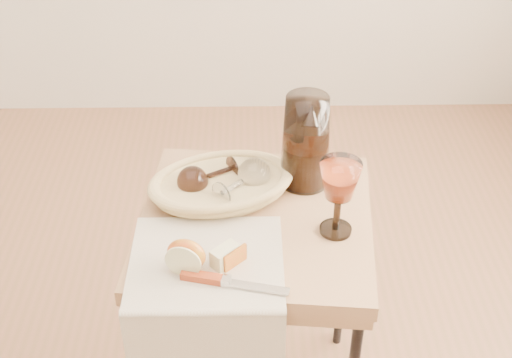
{
  "coord_description": "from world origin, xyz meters",
  "views": [
    {
      "loc": [
        0.44,
        -1.03,
        1.64
      ],
      "look_at": [
        0.47,
        0.15,
        0.78
      ],
      "focal_mm": 48.34,
      "sensor_mm": 36.0,
      "label": 1
    }
  ],
  "objects_px": {
    "side_table": "(256,318)",
    "goblet_lying_a": "(210,175)",
    "bread_basket": "(222,187)",
    "tea_towel": "(206,262)",
    "wine_goblet": "(338,198)",
    "pitcher": "(306,141)",
    "goblet_lying_b": "(241,182)",
    "table_knife": "(230,281)",
    "apple_half": "(186,255)"
  },
  "relations": [
    {
      "from": "side_table",
      "to": "goblet_lying_a",
      "type": "height_order",
      "value": "goblet_lying_a"
    },
    {
      "from": "bread_basket",
      "to": "tea_towel",
      "type": "bearing_deg",
      "value": -112.96
    },
    {
      "from": "tea_towel",
      "to": "wine_goblet",
      "type": "distance_m",
      "value": 0.31
    },
    {
      "from": "goblet_lying_a",
      "to": "pitcher",
      "type": "bearing_deg",
      "value": 160.57
    },
    {
      "from": "bread_basket",
      "to": "goblet_lying_a",
      "type": "xyz_separation_m",
      "value": [
        -0.03,
        0.01,
        0.02
      ]
    },
    {
      "from": "goblet_lying_a",
      "to": "wine_goblet",
      "type": "height_order",
      "value": "wine_goblet"
    },
    {
      "from": "pitcher",
      "to": "side_table",
      "type": "bearing_deg",
      "value": -126.89
    },
    {
      "from": "tea_towel",
      "to": "pitcher",
      "type": "height_order",
      "value": "pitcher"
    },
    {
      "from": "side_table",
      "to": "bread_basket",
      "type": "relative_size",
      "value": 2.18
    },
    {
      "from": "goblet_lying_b",
      "to": "table_knife",
      "type": "distance_m",
      "value": 0.29
    },
    {
      "from": "tea_towel",
      "to": "wine_goblet",
      "type": "bearing_deg",
      "value": 19.39
    },
    {
      "from": "pitcher",
      "to": "table_knife",
      "type": "distance_m",
      "value": 0.41
    },
    {
      "from": "pitcher",
      "to": "table_knife",
      "type": "relative_size",
      "value": 1.24
    },
    {
      "from": "goblet_lying_a",
      "to": "pitcher",
      "type": "distance_m",
      "value": 0.24
    },
    {
      "from": "tea_towel",
      "to": "bread_basket",
      "type": "xyz_separation_m",
      "value": [
        0.03,
        0.23,
        0.02
      ]
    },
    {
      "from": "pitcher",
      "to": "apple_half",
      "type": "bearing_deg",
      "value": -126.32
    },
    {
      "from": "pitcher",
      "to": "table_knife",
      "type": "xyz_separation_m",
      "value": [
        -0.17,
        -0.35,
        -0.1
      ]
    },
    {
      "from": "tea_towel",
      "to": "goblet_lying_a",
      "type": "bearing_deg",
      "value": 90.08
    },
    {
      "from": "side_table",
      "to": "goblet_lying_a",
      "type": "distance_m",
      "value": 0.4
    },
    {
      "from": "goblet_lying_a",
      "to": "wine_goblet",
      "type": "relative_size",
      "value": 0.64
    },
    {
      "from": "wine_goblet",
      "to": "table_knife",
      "type": "height_order",
      "value": "wine_goblet"
    },
    {
      "from": "table_knife",
      "to": "goblet_lying_b",
      "type": "bearing_deg",
      "value": 99.19
    },
    {
      "from": "goblet_lying_b",
      "to": "pitcher",
      "type": "relative_size",
      "value": 0.47
    },
    {
      "from": "tea_towel",
      "to": "pitcher",
      "type": "xyz_separation_m",
      "value": [
        0.22,
        0.28,
        0.11
      ]
    },
    {
      "from": "side_table",
      "to": "pitcher",
      "type": "relative_size",
      "value": 2.45
    },
    {
      "from": "goblet_lying_a",
      "to": "tea_towel",
      "type": "bearing_deg",
      "value": 60.09
    },
    {
      "from": "tea_towel",
      "to": "bread_basket",
      "type": "bearing_deg",
      "value": 83.5
    },
    {
      "from": "side_table",
      "to": "pitcher",
      "type": "height_order",
      "value": "pitcher"
    },
    {
      "from": "side_table",
      "to": "apple_half",
      "type": "height_order",
      "value": "apple_half"
    },
    {
      "from": "pitcher",
      "to": "table_knife",
      "type": "bearing_deg",
      "value": -111.87
    },
    {
      "from": "bread_basket",
      "to": "table_knife",
      "type": "relative_size",
      "value": 1.4
    },
    {
      "from": "side_table",
      "to": "apple_half",
      "type": "bearing_deg",
      "value": -129.99
    },
    {
      "from": "goblet_lying_a",
      "to": "pitcher",
      "type": "xyz_separation_m",
      "value": [
        0.22,
        0.04,
        0.07
      ]
    },
    {
      "from": "goblet_lying_b",
      "to": "wine_goblet",
      "type": "distance_m",
      "value": 0.24
    },
    {
      "from": "goblet_lying_a",
      "to": "apple_half",
      "type": "bearing_deg",
      "value": 52.01
    },
    {
      "from": "side_table",
      "to": "wine_goblet",
      "type": "xyz_separation_m",
      "value": [
        0.17,
        -0.05,
        0.42
      ]
    },
    {
      "from": "side_table",
      "to": "tea_towel",
      "type": "height_order",
      "value": "tea_towel"
    },
    {
      "from": "wine_goblet",
      "to": "table_knife",
      "type": "xyz_separation_m",
      "value": [
        -0.23,
        -0.17,
        -0.08
      ]
    },
    {
      "from": "goblet_lying_b",
      "to": "bread_basket",
      "type": "bearing_deg",
      "value": 113.5
    },
    {
      "from": "tea_towel",
      "to": "goblet_lying_b",
      "type": "height_order",
      "value": "goblet_lying_b"
    },
    {
      "from": "bread_basket",
      "to": "goblet_lying_a",
      "type": "height_order",
      "value": "goblet_lying_a"
    },
    {
      "from": "goblet_lying_a",
      "to": "pitcher",
      "type": "height_order",
      "value": "pitcher"
    },
    {
      "from": "apple_half",
      "to": "table_knife",
      "type": "xyz_separation_m",
      "value": [
        0.09,
        -0.05,
        -0.03
      ]
    },
    {
      "from": "wine_goblet",
      "to": "apple_half",
      "type": "xyz_separation_m",
      "value": [
        -0.32,
        -0.12,
        -0.05
      ]
    },
    {
      "from": "side_table",
      "to": "apple_half",
      "type": "relative_size",
      "value": 8.13
    },
    {
      "from": "goblet_lying_a",
      "to": "apple_half",
      "type": "relative_size",
      "value": 1.45
    },
    {
      "from": "tea_towel",
      "to": "side_table",
      "type": "bearing_deg",
      "value": 54.98
    },
    {
      "from": "goblet_lying_b",
      "to": "side_table",
      "type": "bearing_deg",
      "value": -106.73
    },
    {
      "from": "goblet_lying_a",
      "to": "wine_goblet",
      "type": "bearing_deg",
      "value": 122.4
    },
    {
      "from": "wine_goblet",
      "to": "goblet_lying_b",
      "type": "bearing_deg",
      "value": 150.85
    }
  ]
}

